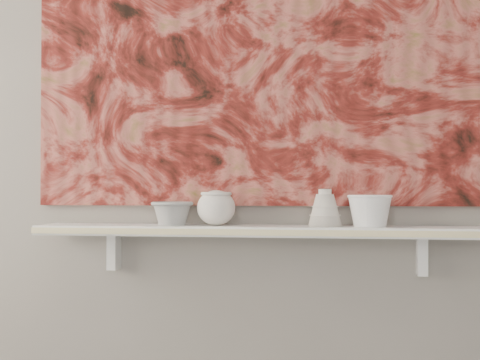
% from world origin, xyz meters
% --- Properties ---
extents(wall_back, '(3.60, 0.00, 3.60)m').
position_xyz_m(wall_back, '(0.00, 1.60, 1.35)').
color(wall_back, gray).
rests_on(wall_back, floor).
extents(shelf, '(1.40, 0.18, 0.03)m').
position_xyz_m(shelf, '(0.00, 1.51, 0.92)').
color(shelf, silver).
rests_on(shelf, wall_back).
extents(shelf_stripe, '(1.40, 0.01, 0.02)m').
position_xyz_m(shelf_stripe, '(0.00, 1.41, 0.92)').
color(shelf_stripe, beige).
rests_on(shelf_stripe, shelf).
extents(bracket_left, '(0.03, 0.06, 0.12)m').
position_xyz_m(bracket_left, '(-0.49, 1.57, 0.84)').
color(bracket_left, silver).
rests_on(bracket_left, wall_back).
extents(bracket_right, '(0.03, 0.06, 0.12)m').
position_xyz_m(bracket_right, '(0.49, 1.57, 0.84)').
color(bracket_right, silver).
rests_on(bracket_right, wall_back).
extents(painting, '(1.50, 0.02, 1.10)m').
position_xyz_m(painting, '(0.00, 1.59, 1.54)').
color(painting, maroon).
rests_on(painting, wall_back).
extents(house_motif, '(0.09, 0.00, 0.08)m').
position_xyz_m(house_motif, '(0.45, 1.57, 1.23)').
color(house_motif, black).
rests_on(house_motif, painting).
extents(bowl_grey, '(0.13, 0.13, 0.08)m').
position_xyz_m(bowl_grey, '(-0.28, 1.51, 0.97)').
color(bowl_grey, gray).
rests_on(bowl_grey, shelf).
extents(cup_cream, '(0.12, 0.12, 0.11)m').
position_xyz_m(cup_cream, '(-0.14, 1.51, 0.98)').
color(cup_cream, beige).
rests_on(cup_cream, shelf).
extents(bell_vessel, '(0.13, 0.13, 0.11)m').
position_xyz_m(bell_vessel, '(0.20, 1.51, 0.99)').
color(bell_vessel, beige).
rests_on(bell_vessel, shelf).
extents(bowl_white, '(0.18, 0.18, 0.10)m').
position_xyz_m(bowl_white, '(0.33, 1.51, 0.98)').
color(bowl_white, silver).
rests_on(bowl_white, shelf).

